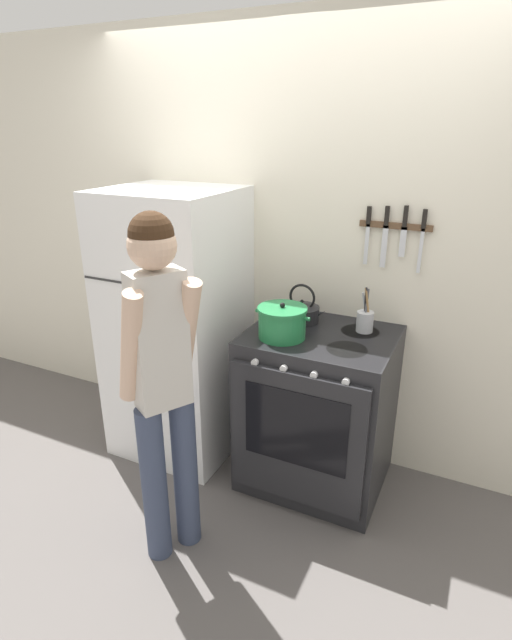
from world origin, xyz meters
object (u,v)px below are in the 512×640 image
at_px(utensil_jar, 365,320).
at_px(person, 162,377).
at_px(dutch_oven_pot, 282,322).
at_px(tea_kettle, 302,311).
at_px(stove_range, 316,410).
at_px(refrigerator, 177,326).

relative_size(utensil_jar, person, 0.15).
relative_size(dutch_oven_pot, tea_kettle, 1.21).
bearing_deg(stove_range, utensil_jar, 39.82).
xyz_separation_m(stove_range, tea_kettle, (-0.16, 0.16, 0.52)).
relative_size(refrigerator, dutch_oven_pot, 5.47).
bearing_deg(stove_range, refrigerator, 179.56).
bearing_deg(dutch_oven_pot, tea_kettle, 86.89).
distance_m(stove_range, utensil_jar, 0.58).
bearing_deg(utensil_jar, stove_range, -140.18).
xyz_separation_m(dutch_oven_pot, person, (-0.28, -0.67, -0.06)).
xyz_separation_m(stove_range, person, (-0.46, -0.78, 0.48)).
bearing_deg(refrigerator, utensil_jar, 7.98).
bearing_deg(utensil_jar, tea_kettle, -178.84).
bearing_deg(person, utensil_jar, -5.12).
relative_size(stove_range, utensil_jar, 3.69).
height_order(tea_kettle, utensil_jar, utensil_jar).
xyz_separation_m(refrigerator, stove_range, (0.92, -0.01, -0.35)).
distance_m(refrigerator, utensil_jar, 1.14).
distance_m(refrigerator, person, 0.92).
xyz_separation_m(refrigerator, person, (0.46, -0.78, 0.13)).
relative_size(dutch_oven_pot, utensil_jar, 1.19).
bearing_deg(refrigerator, person, -59.49).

